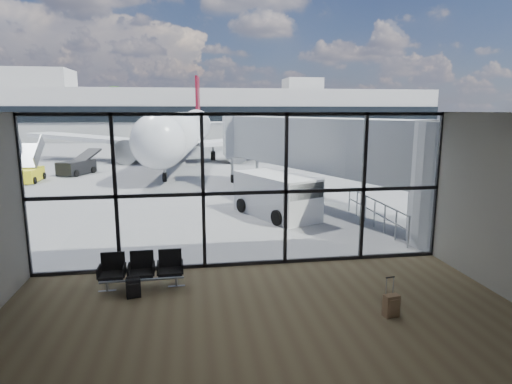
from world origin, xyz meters
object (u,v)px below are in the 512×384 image
object	(u,v)px
suitcase	(391,305)
service_van	(278,195)
airliner	(186,131)
backpack	(133,288)
seating_row	(142,268)
mobile_stairs	(26,173)
belt_loader	(78,166)

from	to	relation	value
suitcase	service_van	xyz separation A→B (m)	(-0.64, 9.52, 0.66)
airliner	service_van	size ratio (longest dim) A/B	7.48
backpack	seating_row	bearing A→B (deg)	64.70
mobile_stairs	backpack	bearing A→B (deg)	-66.52
service_van	belt_loader	bearing A→B (deg)	104.59
airliner	mobile_stairs	bearing A→B (deg)	-125.97
backpack	belt_loader	size ratio (longest dim) A/B	0.13
service_van	belt_loader	world-z (taller)	service_van
service_van	mobile_stairs	distance (m)	18.40
seating_row	backpack	xyz separation A→B (m)	(-0.15, -0.62, -0.27)
backpack	mobile_stairs	bearing A→B (deg)	103.65
seating_row	belt_loader	world-z (taller)	belt_loader
mobile_stairs	service_van	bearing A→B (deg)	-40.98
suitcase	mobile_stairs	world-z (taller)	mobile_stairs
seating_row	service_van	world-z (taller)	service_van
suitcase	belt_loader	distance (m)	27.01
seating_row	airliner	bearing A→B (deg)	86.86
backpack	airliner	bearing A→B (deg)	76.15
suitcase	belt_loader	world-z (taller)	belt_loader
service_van	airliner	bearing A→B (deg)	75.40
suitcase	mobile_stairs	size ratio (longest dim) A/B	0.27
seating_row	mobile_stairs	bearing A→B (deg)	115.23
suitcase	seating_row	bearing A→B (deg)	145.44
seating_row	backpack	world-z (taller)	seating_row
airliner	seating_row	bearing A→B (deg)	-86.09
belt_loader	seating_row	bearing A→B (deg)	-48.32
backpack	suitcase	bearing A→B (deg)	-30.02
suitcase	mobile_stairs	xyz separation A→B (m)	(-14.93, 21.12, 0.29)
backpack	airliner	size ratio (longest dim) A/B	0.02
belt_loader	airliner	bearing A→B (deg)	72.30
seating_row	mobile_stairs	distance (m)	20.76
airliner	belt_loader	xyz separation A→B (m)	(-7.72, -8.61, -2.09)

